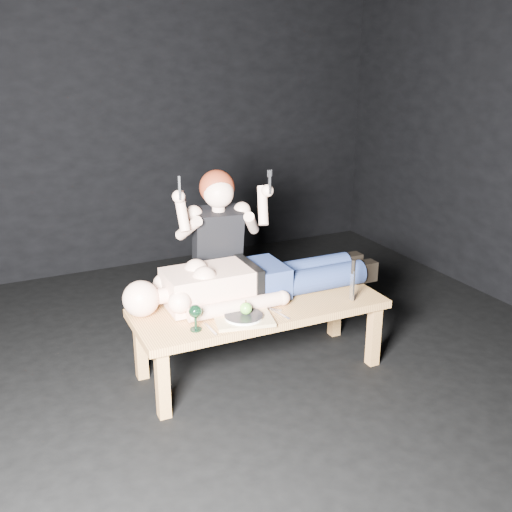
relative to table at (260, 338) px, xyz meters
name	(u,v)px	position (x,y,z in m)	size (l,w,h in m)	color
ground	(235,400)	(-0.28, -0.24, -0.23)	(5.00, 5.00, 0.00)	black
back_wall	(113,99)	(-0.28, 2.26, 1.27)	(5.00, 5.00, 0.00)	black
table	(260,338)	(0.00, 0.00, 0.00)	(1.54, 0.58, 0.45)	#C59146
lying_man	(257,275)	(0.05, 0.14, 0.36)	(1.60, 0.49, 0.27)	#D9A98A
kneeling_woman	(216,255)	(-0.08, 0.51, 0.40)	(0.66, 0.74, 1.25)	black
serving_tray	(244,319)	(-0.18, -0.16, 0.23)	(0.33, 0.24, 0.02)	tan
plate	(244,317)	(-0.18, -0.16, 0.25)	(0.22, 0.22, 0.02)	white
apple	(246,308)	(-0.16, -0.15, 0.30)	(0.07, 0.07, 0.07)	#439625
goblet	(195,318)	(-0.47, -0.15, 0.30)	(0.07, 0.07, 0.15)	black
fork_flat	(210,329)	(-0.39, -0.18, 0.23)	(0.01, 0.16, 0.01)	#B2B2B7
knife_flat	(280,314)	(0.05, -0.18, 0.23)	(0.01, 0.16, 0.01)	#B2B2B7
spoon_flat	(269,309)	(0.02, -0.08, 0.23)	(0.01, 0.16, 0.01)	#B2B2B7
carving_knife	(353,281)	(0.53, -0.20, 0.36)	(0.03, 0.04, 0.27)	#B2B2B7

